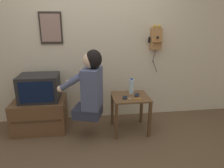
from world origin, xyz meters
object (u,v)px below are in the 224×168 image
framed_picture (51,28)px  wall_phone_antique (156,38)px  television (39,88)px  cell_phone_spare (137,95)px  cell_phone_held (125,98)px  person (90,86)px  toothbrush (134,99)px  water_bottle (131,86)px

framed_picture → wall_phone_antique: bearing=-1.6°
television → cell_phone_spare: (1.41, -0.20, -0.11)m
framed_picture → cell_phone_held: framed_picture is taller
person → cell_phone_spare: size_ratio=6.74×
person → television: bearing=82.1°
wall_phone_antique → framed_picture: (-1.61, 0.04, 0.16)m
person → toothbrush: bearing=-75.2°
wall_phone_antique → cell_phone_spare: 0.98m
cell_phone_held → toothbrush: size_ratio=0.73×
television → cell_phone_held: television is taller
framed_picture → cell_phone_spare: (1.22, -0.49, -0.94)m
person → wall_phone_antique: (1.07, 0.58, 0.56)m
framed_picture → toothbrush: framed_picture is taller
framed_picture → cell_phone_held: bearing=-29.2°
cell_phone_held → toothbrush: toothbrush is taller
cell_phone_spare → toothbrush: (-0.08, -0.16, 0.00)m
framed_picture → cell_phone_held: (1.02, -0.57, -0.94)m
framed_picture → cell_phone_held: size_ratio=3.41×
person → framed_picture: 1.09m
person → cell_phone_held: (0.49, 0.05, -0.21)m
person → cell_phone_held: 0.53m
person → wall_phone_antique: bearing=-44.8°
cell_phone_spare → water_bottle: size_ratio=0.58×
television → wall_phone_antique: (1.80, 0.24, 0.67)m
cell_phone_held → water_bottle: water_bottle is taller
framed_picture → television: bearing=-124.0°
wall_phone_antique → cell_phone_spare: size_ratio=5.53×
cell_phone_spare → toothbrush: 0.18m
toothbrush → cell_phone_spare: bearing=-24.5°
television → cell_phone_spare: television is taller
toothbrush → wall_phone_antique: bearing=-35.8°
person → cell_phone_spare: 0.73m
water_bottle → framed_picture: bearing=160.7°
person → framed_picture: size_ratio=2.00×
cell_phone_held → water_bottle: (0.13, 0.17, 0.11)m
toothbrush → cell_phone_held: bearing=60.8°
wall_phone_antique → framed_picture: size_ratio=1.64×
wall_phone_antique → toothbrush: wall_phone_antique is taller
wall_phone_antique → cell_phone_spare: wall_phone_antique is taller
person → framed_picture: bearing=57.9°
television → wall_phone_antique: wall_phone_antique is taller
person → cell_phone_spare: (0.68, 0.13, -0.21)m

